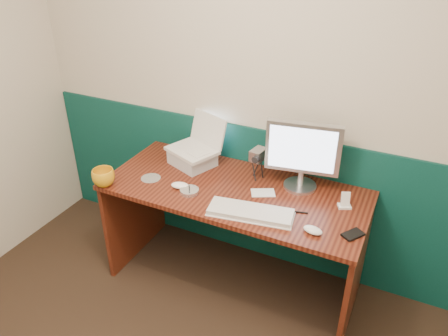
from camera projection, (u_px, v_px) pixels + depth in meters
The scene contains 18 objects.
back_wall at pixel (275, 94), 2.66m from camera, with size 3.50×0.04×2.50m, color beige.
wainscot at pixel (268, 197), 3.02m from camera, with size 3.48×0.02×1.00m, color #08352F.
desk at pixel (234, 237), 2.84m from camera, with size 1.60×0.70×0.75m, color #361009.
laptop_riser at pixel (192, 158), 2.90m from camera, with size 0.27×0.22×0.09m, color silver.
laptop at pixel (191, 134), 2.81m from camera, with size 0.31×0.23×0.26m, color silver, non-canonical shape.
monitor at pixel (303, 155), 2.56m from camera, with size 0.44×0.12×0.44m, color silver, non-canonical shape.
keyboard at pixel (250, 213), 2.41m from camera, with size 0.47×0.16×0.03m, color silver.
mouse_right at pixel (313, 230), 2.27m from camera, with size 0.10×0.06×0.03m, color silver.
mouse_left at pixel (180, 185), 2.65m from camera, with size 0.11×0.06×0.04m, color white.
mug at pixel (103, 177), 2.66m from camera, with size 0.14×0.14×0.11m, color orange.
camcorder at pixel (258, 165), 2.71m from camera, with size 0.09×0.12×0.19m, color #A4A4A8, non-canonical shape.
cd_spindle at pixel (189, 191), 2.61m from camera, with size 0.11×0.11×0.02m, color silver.
cd_loose_a at pixel (151, 178), 2.76m from camera, with size 0.13×0.13×0.00m, color silver.
pen at pixel (294, 211), 2.43m from camera, with size 0.01×0.01×0.15m, color black.
papers at pixel (263, 193), 2.61m from camera, with size 0.14×0.09×0.00m, color white.
dock at pixel (344, 206), 2.48m from camera, with size 0.07×0.05×0.01m, color white.
music_player at pixel (345, 199), 2.45m from camera, with size 0.05×0.01×0.08m, color white.
pda at pixel (353, 235), 2.25m from camera, with size 0.07×0.11×0.01m, color black.
Camera 1 is at (0.82, -0.67, 2.16)m, focal length 35.00 mm.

